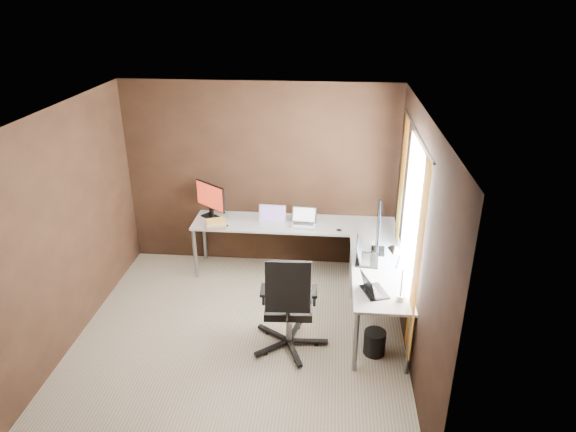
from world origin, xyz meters
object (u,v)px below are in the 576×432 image
object	(u,v)px
drawer_pedestal	(367,268)
laptop_black_small	(372,289)
monitor_left	(210,198)
desk_lamp	(396,267)
laptop_black_big	(364,256)
monitor_right	(378,228)
laptop_white	(272,220)
laptop_silver	(303,221)
book_stack	(216,224)
wastebasket	(375,342)
office_chair	(289,321)

from	to	relation	value
drawer_pedestal	laptop_black_small	distance (m)	1.34
monitor_left	desk_lamp	bearing A→B (deg)	-0.58
desk_lamp	drawer_pedestal	bearing A→B (deg)	88.09
laptop_black_big	laptop_black_small	size ratio (longest dim) A/B	1.07
monitor_right	laptop_white	size ratio (longest dim) A/B	1.80
monitor_left	laptop_silver	world-z (taller)	monitor_left
drawer_pedestal	monitor_right	xyz separation A→B (m)	(0.06, -0.35, 0.73)
monitor_left	laptop_white	distance (m)	0.87
laptop_black_small	monitor_right	bearing A→B (deg)	-26.28
monitor_right	laptop_black_big	bearing A→B (deg)	149.84
monitor_left	book_stack	world-z (taller)	monitor_left
laptop_black_big	laptop_silver	bearing A→B (deg)	44.82
laptop_black_big	wastebasket	bearing A→B (deg)	-165.22
laptop_black_big	wastebasket	world-z (taller)	laptop_black_big
drawer_pedestal	laptop_white	xyz separation A→B (m)	(-1.24, 0.29, 0.48)
laptop_silver	office_chair	bearing A→B (deg)	-86.84
laptop_black_small	wastebasket	distance (m)	0.65
drawer_pedestal	wastebasket	size ratio (longest dim) A/B	2.25
book_stack	desk_lamp	world-z (taller)	desk_lamp
wastebasket	book_stack	bearing A→B (deg)	144.20
monitor_left	desk_lamp	world-z (taller)	desk_lamp
drawer_pedestal	laptop_white	world-z (taller)	laptop_white
monitor_left	laptop_white	size ratio (longest dim) A/B	1.32
laptop_silver	desk_lamp	bearing A→B (deg)	-53.23
laptop_silver	wastebasket	distance (m)	1.91
monitor_left	laptop_black_big	bearing A→B (deg)	10.13
book_stack	laptop_silver	bearing A→B (deg)	8.20
laptop_white	desk_lamp	distance (m)	2.14
monitor_left	desk_lamp	size ratio (longest dim) A/B	0.85
monitor_left	wastebasket	world-z (taller)	monitor_left
book_stack	wastebasket	bearing A→B (deg)	-35.80
office_chair	wastebasket	distance (m)	0.93
monitor_left	office_chair	world-z (taller)	monitor_left
laptop_black_small	book_stack	bearing A→B (deg)	34.12
desk_lamp	wastebasket	bearing A→B (deg)	158.96
monitor_right	wastebasket	distance (m)	1.28
drawer_pedestal	monitor_left	world-z (taller)	monitor_left
laptop_black_small	office_chair	distance (m)	0.95
laptop_black_big	desk_lamp	world-z (taller)	desk_lamp
laptop_black_big	book_stack	bearing A→B (deg)	73.61
drawer_pedestal	book_stack	world-z (taller)	book_stack
laptop_black_small	desk_lamp	world-z (taller)	desk_lamp
monitor_left	laptop_white	world-z (taller)	monitor_left
laptop_black_big	laptop_white	bearing A→B (deg)	58.08
book_stack	wastebasket	distance (m)	2.52
laptop_black_small	book_stack	world-z (taller)	laptop_black_small
laptop_black_big	office_chair	xyz separation A→B (m)	(-0.79, -0.67, -0.45)
desk_lamp	office_chair	world-z (taller)	desk_lamp
laptop_white	wastebasket	size ratio (longest dim) A/B	1.35
drawer_pedestal	wastebasket	xyz separation A→B (m)	(0.03, -1.27, -0.17)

